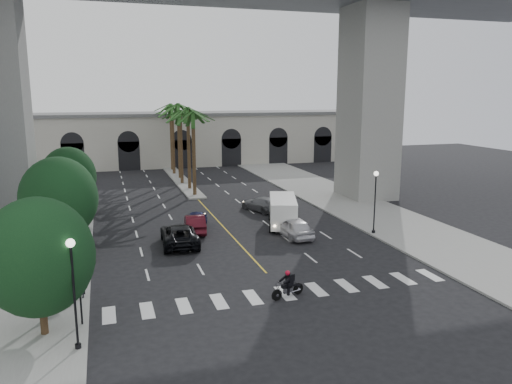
% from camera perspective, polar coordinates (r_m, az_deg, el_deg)
% --- Properties ---
extents(ground, '(140.00, 140.00, 0.00)m').
position_cam_1_polar(ground, '(31.35, 2.38, -10.47)').
color(ground, black).
rests_on(ground, ground).
extents(sidewalk_left, '(8.00, 100.00, 0.15)m').
position_cam_1_polar(sidewalk_left, '(44.26, -23.35, -4.79)').
color(sidewalk_left, gray).
rests_on(sidewalk_left, ground).
extents(sidewalk_right, '(8.00, 100.00, 0.15)m').
position_cam_1_polar(sidewalk_right, '(50.49, 12.80, -2.23)').
color(sidewalk_right, gray).
rests_on(sidewalk_right, ground).
extents(median, '(2.00, 24.00, 0.20)m').
position_cam_1_polar(median, '(67.15, -8.53, 1.27)').
color(median, gray).
rests_on(median, ground).
extents(pier_building, '(71.00, 10.50, 8.50)m').
position_cam_1_polar(pier_building, '(83.33, -10.41, 6.02)').
color(pier_building, beige).
rests_on(pier_building, ground).
extents(bridge, '(75.00, 13.00, 26.00)m').
position_cam_1_polar(bridge, '(51.63, -2.29, 18.94)').
color(bridge, gray).
rests_on(bridge, ground).
extents(palm_a, '(3.20, 3.20, 10.30)m').
position_cam_1_polar(palm_a, '(56.34, -7.22, 8.62)').
color(palm_a, '#47331E').
rests_on(palm_a, ground).
extents(palm_b, '(3.20, 3.20, 10.60)m').
position_cam_1_polar(palm_b, '(60.29, -7.80, 9.03)').
color(palm_b, '#47331E').
rests_on(palm_b, ground).
extents(palm_c, '(3.20, 3.20, 10.10)m').
position_cam_1_polar(palm_c, '(64.20, -8.66, 8.73)').
color(palm_c, '#47331E').
rests_on(palm_c, ground).
extents(palm_d, '(3.20, 3.20, 10.90)m').
position_cam_1_polar(palm_d, '(68.18, -8.90, 9.48)').
color(palm_d, '#47331E').
rests_on(palm_d, ground).
extents(palm_e, '(3.20, 3.20, 10.40)m').
position_cam_1_polar(palm_e, '(72.12, -9.56, 9.18)').
color(palm_e, '#47331E').
rests_on(palm_e, ground).
extents(palm_f, '(3.20, 3.20, 10.70)m').
position_cam_1_polar(palm_f, '(76.12, -9.75, 9.49)').
color(palm_f, '#47331E').
rests_on(palm_f, ground).
extents(street_tree_near, '(5.20, 5.20, 6.89)m').
position_cam_1_polar(street_tree_near, '(25.77, -23.63, -6.82)').
color(street_tree_near, '#382616').
rests_on(street_tree_near, ground).
extents(street_tree_mid, '(5.44, 5.44, 7.21)m').
position_cam_1_polar(street_tree_mid, '(38.28, -21.61, -0.68)').
color(street_tree_mid, '#382616').
rests_on(street_tree_mid, ground).
extents(street_tree_far, '(5.04, 5.04, 6.68)m').
position_cam_1_polar(street_tree_far, '(50.12, -20.62, 1.69)').
color(street_tree_far, '#382616').
rests_on(street_tree_far, ground).
extents(lamp_post_left_near, '(0.40, 0.40, 5.35)m').
position_cam_1_polar(lamp_post_left_near, '(23.99, -20.13, -9.91)').
color(lamp_post_left_near, black).
rests_on(lamp_post_left_near, ground).
extents(lamp_post_left_far, '(0.40, 0.40, 5.35)m').
position_cam_1_polar(lamp_post_left_far, '(44.25, -18.91, -0.28)').
color(lamp_post_left_far, black).
rests_on(lamp_post_left_far, ground).
extents(lamp_post_right, '(0.40, 0.40, 5.35)m').
position_cam_1_polar(lamp_post_right, '(42.14, 13.46, -0.53)').
color(lamp_post_right, black).
rests_on(lamp_post_right, ground).
extents(traffic_signal_near, '(0.25, 0.18, 3.65)m').
position_cam_1_polar(traffic_signal_near, '(26.57, -19.56, -9.43)').
color(traffic_signal_near, black).
rests_on(traffic_signal_near, ground).
extents(traffic_signal_far, '(0.25, 0.18, 3.65)m').
position_cam_1_polar(traffic_signal_far, '(30.35, -19.30, -6.83)').
color(traffic_signal_far, black).
rests_on(traffic_signal_far, ground).
extents(motorcycle_rider, '(2.18, 0.89, 1.63)m').
position_cam_1_polar(motorcycle_rider, '(29.29, 3.75, -10.54)').
color(motorcycle_rider, black).
rests_on(motorcycle_rider, ground).
extents(car_a, '(2.25, 4.83, 1.60)m').
position_cam_1_polar(car_a, '(40.92, 4.31, -4.08)').
color(car_a, silver).
rests_on(car_a, ground).
extents(car_b, '(2.10, 4.78, 1.53)m').
position_cam_1_polar(car_b, '(42.58, -7.01, -3.58)').
color(car_b, '#420D16').
rests_on(car_b, ground).
extents(car_c, '(3.03, 5.98, 1.62)m').
position_cam_1_polar(car_c, '(39.21, -8.74, -4.85)').
color(car_c, black).
rests_on(car_c, ground).
extents(car_d, '(3.68, 5.32, 1.43)m').
position_cam_1_polar(car_d, '(49.75, 0.66, -1.39)').
color(car_d, slate).
rests_on(car_d, ground).
extents(car_e, '(2.75, 4.59, 1.46)m').
position_cam_1_polar(car_e, '(44.13, -6.81, -3.09)').
color(car_e, '#10164E').
rests_on(car_e, ground).
extents(cargo_van, '(3.98, 6.41, 2.56)m').
position_cam_1_polar(cargo_van, '(43.97, 3.09, -2.14)').
color(cargo_van, white).
rests_on(cargo_van, ground).
extents(pedestrian_a, '(0.73, 0.55, 1.83)m').
position_cam_1_polar(pedestrian_a, '(30.40, -19.53, -9.71)').
color(pedestrian_a, black).
rests_on(pedestrian_a, sidewalk_left).
extents(pedestrian_b, '(0.96, 0.77, 1.92)m').
position_cam_1_polar(pedestrian_b, '(37.61, -21.42, -5.74)').
color(pedestrian_b, black).
rests_on(pedestrian_b, sidewalk_left).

